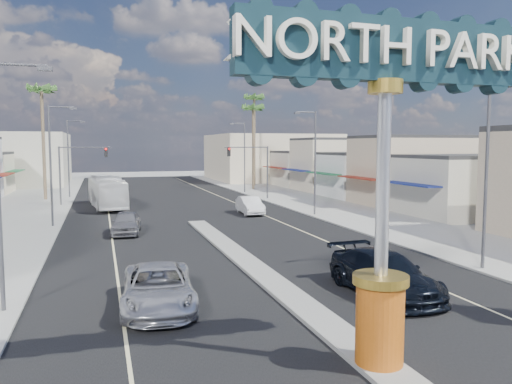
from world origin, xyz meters
TOP-DOWN VIEW (x-y plane):
  - ground at (0.00, 30.00)m, footprint 160.00×160.00m
  - road at (0.00, 30.00)m, footprint 20.00×120.00m
  - median_island at (0.00, 14.00)m, footprint 1.30×30.00m
  - sidewalk_left at (-14.00, 30.00)m, footprint 8.00×120.00m
  - sidewalk_right at (14.00, 30.00)m, footprint 8.00×120.00m
  - storefront_row_right at (24.00, 43.00)m, footprint 12.00×42.00m
  - backdrop_far_right at (22.00, 75.00)m, footprint 20.00×20.00m
  - gateway_sign at (0.00, 1.98)m, footprint 8.20×1.50m
  - traffic_signal_left at (-9.18, 43.99)m, footprint 5.09×0.45m
  - traffic_signal_right at (9.18, 43.99)m, footprint 5.09×0.45m
  - streetlight_l_near at (-10.43, 10.00)m, footprint 2.03×0.22m
  - streetlight_l_mid at (-10.43, 30.00)m, footprint 2.03×0.22m
  - streetlight_l_far at (-10.43, 52.00)m, footprint 2.03×0.22m
  - streetlight_r_near at (10.43, 10.00)m, footprint 2.03×0.22m
  - streetlight_r_mid at (10.43, 30.00)m, footprint 2.03×0.22m
  - streetlight_r_far at (10.43, 52.00)m, footprint 2.03×0.22m
  - palm_left_far at (-13.00, 50.00)m, footprint 2.60×2.60m
  - palm_right_mid at (13.00, 56.00)m, footprint 2.60×2.60m
  - palm_right_far at (15.00, 62.00)m, footprint 2.60×2.60m
  - suv_left at (-5.18, 8.91)m, footprint 3.09×5.88m
  - suv_right at (3.81, 7.90)m, footprint 2.75×6.14m
  - car_parked_left at (-5.50, 25.56)m, footprint 2.44×4.82m
  - car_parked_right at (5.52, 32.65)m, footprint 1.86×4.81m
  - city_bus at (-6.55, 41.42)m, footprint 3.67×11.22m

SIDE VIEW (x-z plane):
  - ground at x=0.00m, z-range 0.00..0.00m
  - road at x=0.00m, z-range 0.00..0.01m
  - sidewalk_left at x=-14.00m, z-range 0.00..0.12m
  - sidewalk_right at x=14.00m, z-range 0.00..0.12m
  - median_island at x=0.00m, z-range 0.00..0.16m
  - car_parked_right at x=5.52m, z-range 0.00..1.56m
  - car_parked_left at x=-5.50m, z-range 0.00..1.57m
  - suv_left at x=-5.18m, z-range 0.00..1.58m
  - suv_right at x=3.81m, z-range 0.00..1.75m
  - city_bus at x=-6.55m, z-range 0.00..3.07m
  - storefront_row_right at x=24.00m, z-range 0.00..6.00m
  - backdrop_far_right at x=22.00m, z-range 0.00..8.00m
  - traffic_signal_left at x=-9.18m, z-range 1.27..7.27m
  - traffic_signal_right at x=9.18m, z-range 1.27..7.27m
  - streetlight_l_near at x=-10.43m, z-range 0.57..9.57m
  - streetlight_l_mid at x=-10.43m, z-range 0.57..9.57m
  - streetlight_l_far at x=-10.43m, z-range 0.57..9.57m
  - streetlight_r_near at x=10.43m, z-range 0.57..9.57m
  - streetlight_r_mid at x=10.43m, z-range 0.57..9.57m
  - streetlight_r_far at x=10.43m, z-range 0.57..9.57m
  - gateway_sign at x=0.00m, z-range 1.35..10.50m
  - palm_right_mid at x=13.00m, z-range 4.55..16.65m
  - palm_left_far at x=-13.00m, z-range 4.95..18.05m
  - palm_right_far at x=15.00m, z-range 5.34..19.44m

